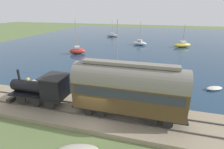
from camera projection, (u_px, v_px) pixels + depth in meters
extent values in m
plane|color=#607542|center=(92.00, 125.00, 14.66)|extent=(200.00, 200.00, 0.00)
cube|color=navy|center=(145.00, 40.00, 54.57)|extent=(80.00, 80.00, 0.01)
cube|color=gray|center=(98.00, 114.00, 15.87)|extent=(5.14, 56.00, 0.41)
cube|color=#4C4742|center=(94.00, 117.00, 14.99)|extent=(0.07, 54.88, 0.12)
cube|color=#4C4742|center=(101.00, 107.00, 16.56)|extent=(0.07, 54.88, 0.12)
cylinder|color=black|center=(49.00, 104.00, 15.87)|extent=(0.12, 1.07, 1.07)
cylinder|color=black|center=(59.00, 95.00, 17.45)|extent=(0.12, 1.07, 1.07)
cylinder|color=black|center=(35.00, 102.00, 16.26)|extent=(0.12, 1.07, 1.07)
cylinder|color=black|center=(46.00, 93.00, 17.83)|extent=(0.12, 1.07, 1.07)
cylinder|color=black|center=(21.00, 99.00, 16.65)|extent=(0.12, 1.07, 1.07)
cylinder|color=black|center=(33.00, 92.00, 18.22)|extent=(0.12, 1.07, 1.07)
cube|color=black|center=(40.00, 93.00, 16.89)|extent=(2.24, 5.60, 0.12)
cylinder|color=black|center=(29.00, 86.00, 16.95)|extent=(1.15, 3.36, 1.15)
cylinder|color=black|center=(15.00, 84.00, 17.38)|extent=(1.09, 0.08, 1.09)
cylinder|color=black|center=(19.00, 75.00, 16.82)|extent=(0.22, 0.22, 1.03)
sphere|color=tan|center=(28.00, 79.00, 16.70)|extent=(0.36, 0.36, 0.36)
cube|color=black|center=(55.00, 86.00, 16.09)|extent=(2.14, 1.96, 1.85)
cube|color=#282828|center=(54.00, 76.00, 15.74)|extent=(2.34, 2.20, 0.10)
cube|color=#2D2823|center=(16.00, 97.00, 17.94)|extent=(2.04, 0.44, 0.32)
cylinder|color=black|center=(168.00, 124.00, 13.32)|extent=(0.12, 0.76, 0.76)
cylinder|color=black|center=(167.00, 112.00, 14.89)|extent=(0.12, 0.76, 0.76)
cylinder|color=black|center=(152.00, 122.00, 13.62)|extent=(0.12, 0.76, 0.76)
cylinder|color=black|center=(153.00, 110.00, 15.19)|extent=(0.12, 0.76, 0.76)
cylinder|color=black|center=(101.00, 114.00, 14.68)|extent=(0.12, 0.76, 0.76)
cylinder|color=black|center=(107.00, 103.00, 16.26)|extent=(0.12, 0.76, 0.76)
cylinder|color=black|center=(88.00, 111.00, 14.98)|extent=(0.12, 0.76, 0.76)
cylinder|color=black|center=(95.00, 102.00, 16.55)|extent=(0.12, 0.76, 0.76)
cube|color=black|center=(128.00, 109.00, 14.83)|extent=(2.04, 9.45, 0.16)
cube|color=#4C381E|center=(128.00, 94.00, 14.34)|extent=(2.26, 9.07, 2.59)
cube|color=#2D333D|center=(128.00, 89.00, 14.18)|extent=(2.29, 8.50, 0.72)
cylinder|color=gray|center=(129.00, 80.00, 13.88)|extent=(2.38, 9.07, 2.38)
cube|color=gray|center=(129.00, 64.00, 13.42)|extent=(0.79, 7.56, 0.24)
ellipsoid|color=gray|center=(112.00, 35.00, 60.90)|extent=(2.67, 4.10, 0.87)
cylinder|color=#9E8460|center=(112.00, 27.00, 59.93)|extent=(0.10, 0.10, 4.64)
cube|color=silver|center=(112.00, 33.00, 60.67)|extent=(1.16, 1.38, 0.45)
ellipsoid|color=brown|center=(117.00, 71.00, 26.16)|extent=(2.06, 4.01, 0.98)
cylinder|color=#9E8460|center=(117.00, 45.00, 24.78)|extent=(0.10, 0.10, 6.83)
ellipsoid|color=gold|center=(182.00, 45.00, 44.25)|extent=(3.98, 5.00, 1.11)
cylinder|color=#9E8460|center=(184.00, 34.00, 43.25)|extent=(0.10, 0.10, 4.52)
cube|color=silver|center=(183.00, 42.00, 43.97)|extent=(1.64, 1.77, 0.45)
ellipsoid|color=white|center=(140.00, 43.00, 46.84)|extent=(2.09, 3.94, 0.97)
cylinder|color=#9E8460|center=(140.00, 32.00, 45.76)|extent=(0.10, 0.10, 5.13)
cube|color=silver|center=(140.00, 41.00, 46.59)|extent=(1.09, 1.25, 0.45)
ellipsoid|color=#B72D23|center=(77.00, 51.00, 37.63)|extent=(2.98, 3.75, 1.24)
cylinder|color=#9E8460|center=(76.00, 34.00, 36.36)|extent=(0.10, 0.10, 5.90)
cube|color=silver|center=(77.00, 47.00, 37.33)|extent=(1.34, 1.35, 0.45)
ellipsoid|color=silver|center=(160.00, 77.00, 24.12)|extent=(2.78, 2.59, 0.55)
ellipsoid|color=silver|center=(214.00, 88.00, 20.99)|extent=(1.84, 2.28, 0.41)
ellipsoid|color=silver|center=(38.00, 81.00, 23.08)|extent=(2.28, 2.78, 0.38)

